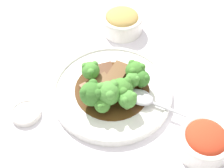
{
  "coord_description": "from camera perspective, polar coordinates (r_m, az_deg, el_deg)",
  "views": [
    {
      "loc": [
        -0.13,
        0.4,
        0.55
      ],
      "look_at": [
        0.0,
        0.0,
        0.03
      ],
      "focal_mm": 50.0,
      "sensor_mm": 36.0,
      "label": 1
    }
  ],
  "objects": [
    {
      "name": "broccoli_floret_7",
      "position": [
        0.63,
        -3.68,
        -1.73
      ],
      "size": [
        0.05,
        0.05,
        0.06
      ],
      "color": "#7FA84C",
      "rests_on": "main_plate"
    },
    {
      "name": "broccoli_floret_8",
      "position": [
        0.63,
        2.83,
        -2.75
      ],
      "size": [
        0.04,
        0.04,
        0.05
      ],
      "color": "#8EB756",
      "rests_on": "main_plate"
    },
    {
      "name": "broccoli_floret_4",
      "position": [
        0.67,
        5.44,
        1.01
      ],
      "size": [
        0.04,
        0.04,
        0.04
      ],
      "color": "#8EB756",
      "rests_on": "main_plate"
    },
    {
      "name": "broccoli_floret_2",
      "position": [
        0.63,
        -1.8,
        -3.8
      ],
      "size": [
        0.03,
        0.03,
        0.04
      ],
      "color": "#7FA84C",
      "rests_on": "main_plate"
    },
    {
      "name": "beef_strip_2",
      "position": [
        0.7,
        -1.72,
        2.43
      ],
      "size": [
        0.06,
        0.06,
        0.01
      ],
      "color": "#56331E",
      "rests_on": "main_plate"
    },
    {
      "name": "broccoli_floret_1",
      "position": [
        0.66,
        3.85,
        0.87
      ],
      "size": [
        0.03,
        0.03,
        0.04
      ],
      "color": "#8EB756",
      "rests_on": "main_plate"
    },
    {
      "name": "beef_strip_1",
      "position": [
        0.7,
        1.29,
        1.76
      ],
      "size": [
        0.04,
        0.07,
        0.01
      ],
      "color": "brown",
      "rests_on": "main_plate"
    },
    {
      "name": "main_plate",
      "position": [
        0.69,
        0.0,
        -1.26
      ],
      "size": [
        0.26,
        0.26,
        0.02
      ],
      "color": "white",
      "rests_on": "ground_plane"
    },
    {
      "name": "broccoli_floret_6",
      "position": [
        0.64,
        1.7,
        -0.99
      ],
      "size": [
        0.05,
        0.05,
        0.05
      ],
      "color": "#8EB756",
      "rests_on": "main_plate"
    },
    {
      "name": "broccoli_floret_3",
      "position": [
        0.63,
        -0.66,
        -1.64
      ],
      "size": [
        0.05,
        0.05,
        0.06
      ],
      "color": "#7FA84C",
      "rests_on": "main_plate"
    },
    {
      "name": "broccoli_floret_0",
      "position": [
        0.68,
        -3.95,
        2.53
      ],
      "size": [
        0.04,
        0.04,
        0.05
      ],
      "color": "#7FA84C",
      "rests_on": "main_plate"
    },
    {
      "name": "sauce_dish",
      "position": [
        0.68,
        -15.48,
        -5.11
      ],
      "size": [
        0.06,
        0.06,
        0.01
      ],
      "color": "white",
      "rests_on": "ground_plane"
    },
    {
      "name": "ground_plane",
      "position": [
        0.7,
        0.0,
        -1.77
      ],
      "size": [
        4.0,
        4.0,
        0.0
      ],
      "primitive_type": "plane",
      "color": "silver"
    },
    {
      "name": "beef_strip_0",
      "position": [
        0.68,
        -2.79,
        -0.33
      ],
      "size": [
        0.07,
        0.08,
        0.02
      ],
      "color": "brown",
      "rests_on": "main_plate"
    },
    {
      "name": "side_bowl_appetizer",
      "position": [
        0.82,
        1.86,
        11.36
      ],
      "size": [
        0.11,
        0.11,
        0.06
      ],
      "color": "white",
      "rests_on": "ground_plane"
    },
    {
      "name": "side_bowl_kimchi",
      "position": [
        0.62,
        16.51,
        -10.02
      ],
      "size": [
        0.1,
        0.1,
        0.06
      ],
      "color": "white",
      "rests_on": "ground_plane"
    },
    {
      "name": "serving_spoon",
      "position": [
        0.66,
        6.88,
        -3.11
      ],
      "size": [
        0.22,
        0.05,
        0.01
      ],
      "color": "#B7B7BC",
      "rests_on": "main_plate"
    },
    {
      "name": "broccoli_floret_5",
      "position": [
        0.67,
        4.26,
        2.47
      ],
      "size": [
        0.04,
        0.04,
        0.05
      ],
      "color": "#8EB756",
      "rests_on": "main_plate"
    }
  ]
}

